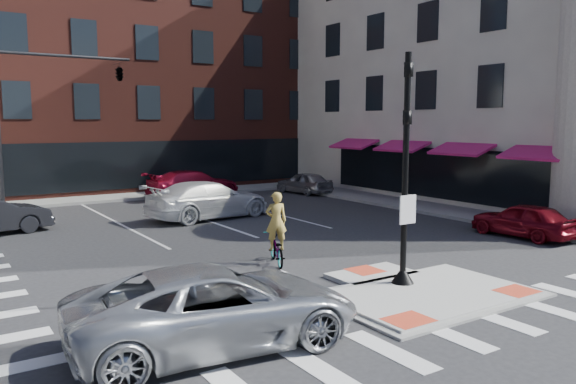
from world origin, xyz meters
TOP-DOWN VIEW (x-y plane):
  - ground at (0.00, 0.00)m, footprint 120.00×120.00m
  - refuge_island at (0.00, -0.26)m, footprint 5.40×4.65m
  - sidewalk_e at (10.80, 10.00)m, footprint 3.00×24.00m
  - sidewalk_n at (3.00, 22.00)m, footprint 26.00×3.00m
  - building_n at (3.00, 31.99)m, footprint 24.40×18.40m
  - building_e at (21.54, 11.50)m, footprint 21.90×23.90m
  - building_far_right at (9.00, 54.00)m, footprint 12.00×12.00m
  - signal_pole at (0.00, 0.40)m, footprint 0.60×0.60m
  - mast_arm_signal at (-3.47, 18.00)m, footprint 6.10×2.24m
  - silver_suv at (-5.84, -0.44)m, footprint 5.96×3.26m
  - red_sedan at (8.50, 2.62)m, footprint 1.68×3.95m
  - white_pickup at (0.34, 13.00)m, footprint 6.10×3.12m
  - bg_car_silver at (9.06, 17.96)m, footprint 2.04×4.08m
  - bg_car_red at (2.55, 19.72)m, footprint 5.70×2.75m
  - cyclist at (-1.50, 4.31)m, footprint 1.23×1.89m

SIDE VIEW (x-z plane):
  - ground at x=0.00m, z-range 0.00..0.00m
  - refuge_island at x=0.00m, z-range -0.01..0.11m
  - sidewalk_e at x=10.80m, z-range 0.00..0.15m
  - sidewalk_n at x=3.00m, z-range 0.00..0.15m
  - red_sedan at x=8.50m, z-range 0.00..1.33m
  - bg_car_silver at x=9.06m, z-range 0.00..1.34m
  - cyclist at x=-1.50m, z-range -0.37..1.88m
  - silver_suv at x=-5.84m, z-range 0.00..1.58m
  - bg_car_red at x=2.55m, z-range 0.00..1.60m
  - white_pickup at x=0.34m, z-range 0.00..1.70m
  - signal_pole at x=0.00m, z-range -0.63..5.35m
  - building_far_right at x=9.00m, z-range 0.00..12.00m
  - mast_arm_signal at x=-3.47m, z-range 2.21..10.21m
  - building_n at x=3.00m, z-range 0.05..15.55m
  - building_e at x=21.54m, z-range -0.81..16.89m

